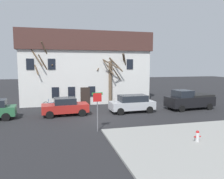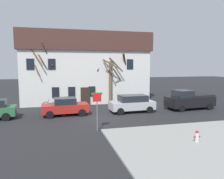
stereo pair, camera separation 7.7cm
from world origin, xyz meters
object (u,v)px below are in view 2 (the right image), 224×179
Objects in this scene: building_main at (84,67)px; car_silver_wagon at (132,103)px; tree_bare_near at (42,76)px; tree_bare_mid at (110,79)px; car_red_sedan at (65,107)px; bicycle_leaning at (51,105)px; pickup_truck_black at (189,100)px; fire_hydrant at (197,136)px; street_sign_pole at (97,104)px; tree_bare_far at (118,77)px.

building_main is 10.60m from car_silver_wagon.
tree_bare_near is 10.69m from car_silver_wagon.
tree_bare_near reaches higher than tree_bare_mid.
building_main is at bearing 120.06° from tree_bare_mid.
car_red_sedan is 4.20m from bicycle_leaning.
building_main is at bearing 137.05° from pickup_truck_black.
street_sign_pole is (-5.36, 3.89, 1.48)m from fire_hydrant.
bicycle_leaning is (-7.98, 4.16, -0.53)m from car_silver_wagon.
fire_hydrant is 0.41× the size of bicycle_leaning.
tree_bare_far reaches higher than street_sign_pole.
building_main is 19.61m from fire_hydrant.
pickup_truck_black is (15.31, -5.42, -2.47)m from tree_bare_near.
fire_hydrant is at bearing -35.94° from street_sign_pole.
car_silver_wagon is at bearing 179.85° from pickup_truck_black.
pickup_truck_black is 15.04m from bicycle_leaning.
car_silver_wagon is 6.57× the size of fire_hydrant.
car_silver_wagon is at bearing -68.95° from building_main.
car_silver_wagon is (3.59, -9.33, -3.51)m from building_main.
building_main reaches higher than car_silver_wagon.
street_sign_pole is (-0.96, -14.81, -2.46)m from building_main.
tree_bare_far is (3.60, -4.06, -1.17)m from building_main.
fire_hydrant is (-5.63, -9.35, -0.53)m from pickup_truck_black.
tree_bare_near is 4.29× the size of bicycle_leaning.
car_silver_wagon is 6.45m from pickup_truck_black.
tree_bare_far is 2.25× the size of street_sign_pole.
fire_hydrant is at bearing -52.54° from car_red_sedan.
tree_bare_near is 1.38× the size of pickup_truck_black.
car_silver_wagon is 1.61× the size of street_sign_pole.
pickup_truck_black is at bearing -33.63° from tree_bare_mid.
tree_bare_mid is 9.26m from pickup_truck_black.
tree_bare_near reaches higher than bicycle_leaning.
tree_bare_far is at bearing 140.61° from pickup_truck_black.
tree_bare_far is at bearing 89.90° from car_silver_wagon.
car_red_sedan is 1.55× the size of street_sign_pole.
fire_hydrant is at bearing -86.85° from tree_bare_far.
fire_hydrant is (0.82, -9.37, -0.43)m from car_silver_wagon.
car_red_sedan is 12.11m from fire_hydrant.
building_main is at bearing 103.26° from fire_hydrant.
pickup_truck_black is at bearing -16.15° from bicycle_leaning.
tree_bare_near is (-5.27, -3.93, -0.95)m from building_main.
bicycle_leaning is (-6.90, -0.83, -2.64)m from tree_bare_mid.
fire_hydrant is at bearing -85.03° from car_silver_wagon.
tree_bare_far is at bearing 37.47° from car_red_sedan.
street_sign_pole reaches higher than bicycle_leaning.
tree_bare_near reaches higher than fire_hydrant.
bicycle_leaning is (-14.43, 4.18, -0.63)m from pickup_truck_black.
building_main is 7.90m from bicycle_leaning.
pickup_truck_black is (13.00, -0.26, 0.17)m from car_red_sedan.
car_silver_wagon reaches higher than bicycle_leaning.
pickup_truck_black is 1.88× the size of street_sign_pole.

